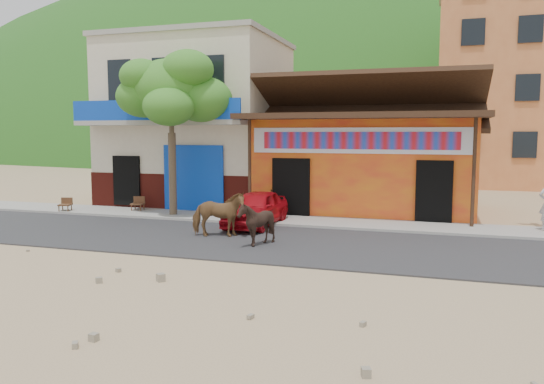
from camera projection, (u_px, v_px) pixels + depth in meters
The scene contains 14 objects.
ground at pixel (229, 263), 12.75m from camera, with size 120.00×120.00×0.00m, color #9E825B.
road at pixel (262, 242), 15.12m from camera, with size 60.00×5.00×0.04m, color #28282B.
sidewalk at pixel (294, 221), 18.43m from camera, with size 60.00×2.00×0.12m, color gray.
dance_club at pixel (368, 166), 21.42m from camera, with size 8.00×6.00×3.60m, color orange.
cafe_building at pixel (199, 124), 23.50m from camera, with size 7.00×6.00×7.00m, color beige.
apartment_front at pixel (517, 85), 32.09m from camera, with size 9.00×9.00×12.00m, color #CC723F.
hillside at pixel (410, 73), 77.70m from camera, with size 100.00×40.00×24.00m, color #194C14.
tree at pixel (172, 133), 19.29m from camera, with size 3.00×3.00×6.00m, color #2D721E, non-canonical shape.
cow_tan at pixel (218, 214), 15.66m from camera, with size 0.73×1.60×1.35m, color brown.
cow_dark at pixel (256, 223), 14.46m from camera, with size 0.99×1.11×1.23m, color black.
red_car at pixel (256, 208), 17.53m from camera, with size 1.39×3.46×1.18m, color #AD0C16.
scooter at pixel (258, 203), 19.28m from camera, with size 0.61×1.76×0.93m, color black.
cafe_chair_left at pixel (137, 198), 20.62m from camera, with size 0.46×0.46×0.98m, color #4E281A, non-canonical shape.
cafe_chair_right at pixel (65, 199), 20.43m from camera, with size 0.44×0.44×0.93m, color #473117, non-canonical shape.
Camera 1 is at (4.80, -11.58, 3.09)m, focal length 35.00 mm.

